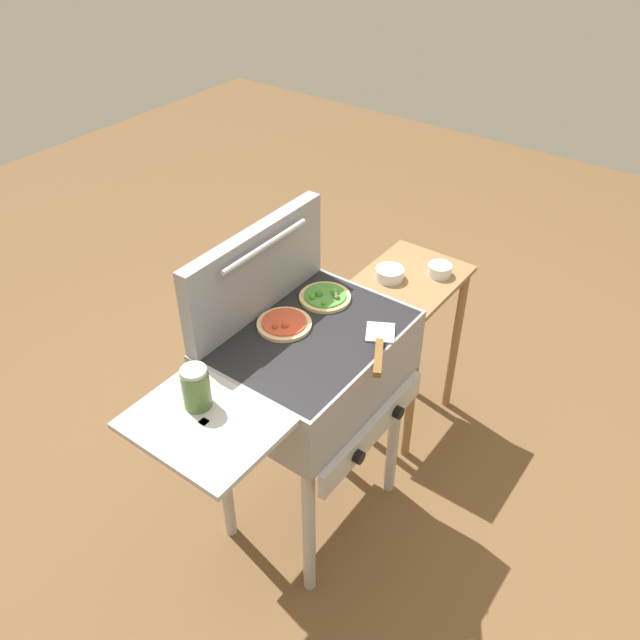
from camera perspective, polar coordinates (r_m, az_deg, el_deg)
name	(u,v)px	position (r m, az deg, el deg)	size (l,w,h in m)	color
ground_plane	(313,508)	(2.71, -0.65, -16.18)	(8.00, 8.00, 0.00)	brown
grill	(310,370)	(2.14, -0.92, -4.36)	(0.96, 0.53, 0.90)	gray
grill_lid_open	(257,271)	(2.09, -5.58, 4.32)	(0.63, 0.08, 0.30)	gray
pizza_veggie	(325,297)	(2.20, 0.45, 2.06)	(0.18, 0.18, 0.03)	#E0C17F
pizza_pepperoni	(284,324)	(2.09, -3.16, -0.34)	(0.18, 0.18, 0.03)	beige
sauce_jar	(196,388)	(1.81, -10.82, -5.84)	(0.08, 0.08, 0.13)	#4C6B2D
spatula	(379,347)	(2.00, 5.22, -2.36)	(0.25, 0.18, 0.02)	#B7BABF
prep_table	(407,320)	(2.72, 7.63, -0.02)	(0.44, 0.36, 0.76)	olive
topping_bowl_near	(440,270)	(2.61, 10.45, 4.32)	(0.09, 0.09, 0.04)	silver
topping_bowl_far	(390,274)	(2.56, 6.13, 4.03)	(0.11, 0.11, 0.04)	silver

